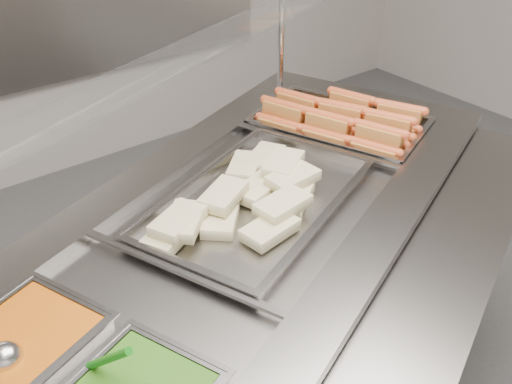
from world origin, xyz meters
TOP-DOWN VIEW (x-y plane):
  - steam_counter at (-0.12, 0.31)m, footprint 2.17×1.54m
  - tray_rail at (0.07, -0.19)m, footprint 1.86×1.03m
  - sneeze_guard at (-0.21, 0.53)m, footprint 1.73×0.92m
  - pan_hotdogs at (0.49, 0.55)m, footprint 0.55×0.67m
  - pan_wraps at (-0.07, 0.34)m, footprint 0.82×0.65m
  - pan_beans at (-0.81, 0.21)m, footprint 0.39×0.35m
  - hotdogs_in_buns at (0.47, 0.54)m, footprint 0.47×0.59m
  - tortilla_wraps at (-0.09, 0.35)m, footprint 0.65×0.46m
  - ladle at (-0.85, 0.18)m, footprint 0.10×0.20m

SIDE VIEW (x-z plane):
  - steam_counter at x=-0.12m, z-range 0.00..0.95m
  - tray_rail at x=0.07m, z-range 0.87..0.92m
  - pan_hotdogs at x=0.49m, z-range 0.85..0.96m
  - pan_beans at x=-0.81m, z-range 0.85..0.96m
  - pan_wraps at x=-0.07m, z-range 0.88..0.96m
  - tortilla_wraps at x=-0.09m, z-range 0.92..0.99m
  - ladle at x=-0.85m, z-range 0.88..1.03m
  - hotdogs_in_buns at x=0.47m, z-range 0.89..1.02m
  - sneeze_guard at x=-0.21m, z-range 1.10..1.56m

